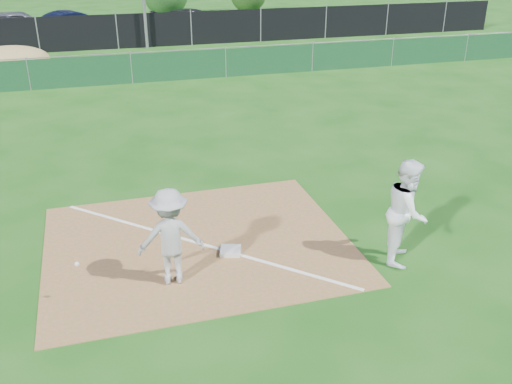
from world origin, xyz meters
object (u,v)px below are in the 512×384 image
(play_at_first, at_px, (171,237))
(car_right, at_px, (194,21))
(runner, at_px, (407,211))
(car_mid, at_px, (74,23))
(first_base, at_px, (230,251))
(car_left, at_px, (19,25))

(play_at_first, xyz_separation_m, car_right, (5.56, 27.08, -0.18))
(play_at_first, xyz_separation_m, runner, (4.36, -0.46, 0.10))
(play_at_first, xyz_separation_m, car_mid, (-1.50, 28.02, -0.17))
(first_base, height_order, runner, runner)
(runner, relative_size, car_left, 0.41)
(first_base, relative_size, runner, 0.19)
(runner, height_order, car_left, runner)
(car_left, bearing_deg, first_base, -171.42)
(first_base, relative_size, car_mid, 0.09)
(runner, distance_m, car_right, 27.56)
(play_at_first, distance_m, car_left, 28.00)
(play_at_first, bearing_deg, car_left, 99.37)
(car_left, bearing_deg, car_mid, -86.15)
(car_left, distance_m, car_mid, 3.08)
(runner, bearing_deg, car_left, 51.71)
(first_base, height_order, car_mid, car_mid)
(play_at_first, relative_size, car_mid, 0.49)
(car_left, relative_size, car_mid, 1.09)
(car_left, height_order, car_mid, car_left)
(first_base, xyz_separation_m, runner, (3.14, -1.11, 0.96))
(play_at_first, distance_m, car_right, 27.65)
(car_mid, height_order, car_right, car_mid)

